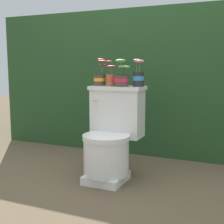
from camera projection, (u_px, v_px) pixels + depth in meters
ground_plane at (104, 183)px, 2.40m from camera, size 12.00×12.00×0.00m
hedge_backdrop at (152, 81)px, 3.42m from camera, size 3.27×0.83×1.45m
toilet at (111, 136)px, 2.47m from camera, size 0.44×0.52×0.73m
potted_plant_left at (100, 77)px, 2.59m from camera, size 0.11×0.11×0.23m
potted_plant_midleft at (111, 78)px, 2.55m from camera, size 0.10×0.10×0.21m
potted_plant_middle at (122, 77)px, 2.48m from camera, size 0.12×0.12×0.22m
potted_plant_midright at (138, 76)px, 2.47m from camera, size 0.10×0.09×0.22m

